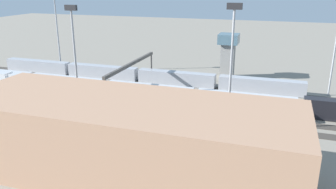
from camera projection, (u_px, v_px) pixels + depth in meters
The scene contains 16 objects.
ground_plane at pixel (151, 96), 90.71m from camera, with size 400.00×400.00×0.00m, color gray.
track_bed_0 at pixel (166, 84), 101.96m from camera, with size 140.00×2.80×0.12m, color #3D3833.
track_bed_1 at pixel (160, 88), 97.45m from camera, with size 140.00×2.80×0.12m, color #3D3833.
track_bed_2 at pixel (154, 93), 92.94m from camera, with size 140.00×2.80×0.12m, color #3D3833.
track_bed_3 at pixel (148, 99), 88.44m from camera, with size 140.00×2.80×0.12m, color #3D3833.
track_bed_4 at pixel (140, 105), 83.93m from camera, with size 140.00×2.80×0.12m, color #3D3833.
track_bed_5 at pixel (132, 112), 79.42m from camera, with size 140.00×2.80×0.12m, color #3D3833.
train_on_track_4 at pixel (89, 90), 87.29m from camera, with size 95.60×3.00×5.00m.
train_on_track_3 at pixel (141, 91), 88.30m from camera, with size 114.80×3.06×4.40m.
train_on_track_0 at pixel (138, 75), 104.01m from camera, with size 95.60×3.00×3.80m.
light_mast_0 at pixel (55, 12), 109.79m from camera, with size 2.80×0.70×31.47m.
light_mast_1 at pixel (74, 44), 76.49m from camera, with size 2.80×0.70×24.11m.
light_mast_3 at pixel (232, 52), 64.77m from camera, with size 2.80×0.70×25.22m.
signal_gantry at pixel (131, 67), 89.97m from camera, with size 0.70×30.00×8.80m.
maintenance_shed at pixel (127, 138), 52.55m from camera, with size 52.29×18.22×12.05m, color tan.
control_tower at pixel (228, 52), 106.32m from camera, with size 6.00×6.00×13.72m.
Camera 1 is at (-31.26, 80.25, 28.83)m, focal length 36.71 mm.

